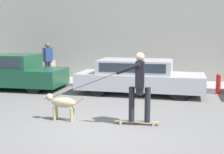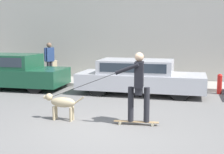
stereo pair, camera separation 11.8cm
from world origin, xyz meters
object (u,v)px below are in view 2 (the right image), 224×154
Objects in this scene: skateboarder at (138,84)px; parked_car_1 at (139,77)px; dog at (61,103)px; pedestrian_with_bag at (50,59)px; fire_hydrant at (220,83)px; parked_car_0 at (12,72)px.

parked_car_1 is at bearing -86.40° from skateboarder.
parked_car_1 reaches higher than dog.
pedestrian_with_bag is (-2.77, 5.41, 0.62)m from dog.
parked_car_1 is 2.94m from fire_hydrant.
skateboarder is at bearing -81.24° from parked_car_1.
parked_car_0 is 5.30m from dog.
parked_car_1 is 1.61× the size of skateboarder.
skateboarder reaches higher than parked_car_0.
dog is at bearing -46.63° from parked_car_0.
fire_hydrant is (2.85, 0.71, -0.24)m from parked_car_1.
skateboarder reaches higher than fire_hydrant.
skateboarder reaches higher than dog.
skateboarder reaches higher than parked_car_1.
dog is (-1.46, -3.82, -0.18)m from parked_car_1.
fire_hydrant is at bearing -121.50° from skateboarder.
pedestrian_with_bag reaches higher than skateboarder.
pedestrian_with_bag reaches higher than parked_car_1.
dog is 2.06m from skateboarder.
skateboarder is 3.81× the size of fire_hydrant.
skateboarder is 1.71× the size of pedestrian_with_bag.
skateboarder is (1.98, 0.02, 0.56)m from dog.
parked_car_1 is 4.09m from dog.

